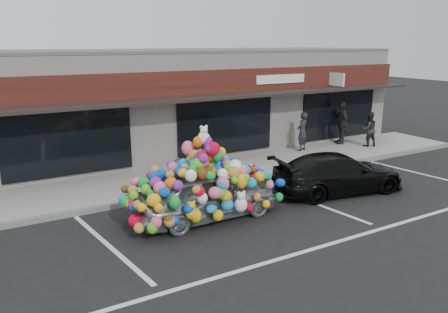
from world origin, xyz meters
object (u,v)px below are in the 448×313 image
pedestrian_b (369,129)px  toy_car (204,188)px  pedestrian_c (341,123)px  black_sedan (338,173)px  pedestrian_a (302,131)px

pedestrian_b → toy_car: bearing=36.6°
pedestrian_b → pedestrian_c: bearing=-38.9°
toy_car → pedestrian_b: toy_car is taller
toy_car → pedestrian_c: (9.17, 4.36, 0.26)m
toy_car → pedestrian_c: size_ratio=2.24×
black_sedan → pedestrian_c: pedestrian_c is taller
toy_car → pedestrian_a: toy_car is taller
black_sedan → pedestrian_a: bearing=-16.8°
black_sedan → pedestrian_a: size_ratio=2.61×
toy_car → pedestrian_b: bearing=-71.9°
toy_car → pedestrian_c: bearing=-65.3°
pedestrian_a → black_sedan: bearing=40.6°
black_sedan → pedestrian_a: 4.89m
toy_car → black_sedan: (4.62, -0.20, -0.22)m
pedestrian_c → black_sedan: bearing=-22.5°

